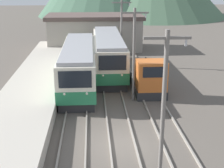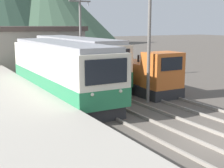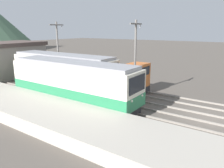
# 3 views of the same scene
# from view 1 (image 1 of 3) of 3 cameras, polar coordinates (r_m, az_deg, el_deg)

# --- Properties ---
(ground_plane) EXTENTS (200.00, 200.00, 0.00)m
(ground_plane) POSITION_cam_1_polar(r_m,az_deg,el_deg) (18.24, 1.21, -10.99)
(ground_plane) COLOR #564F47
(platform_left) EXTENTS (4.50, 54.00, 0.90)m
(platform_left) POSITION_cam_1_polar(r_m,az_deg,el_deg) (18.61, -18.63, -9.84)
(platform_left) COLOR #ADA599
(platform_left) RESTS_ON ground
(track_left) EXTENTS (1.54, 60.00, 0.14)m
(track_left) POSITION_cam_1_polar(r_m,az_deg,el_deg) (18.19, -7.13, -10.98)
(track_left) COLOR gray
(track_left) RESTS_ON ground
(track_center) EXTENTS (1.54, 60.00, 0.14)m
(track_center) POSITION_cam_1_polar(r_m,az_deg,el_deg) (18.22, 1.85, -10.77)
(track_center) COLOR gray
(track_center) RESTS_ON ground
(track_right) EXTENTS (1.54, 60.00, 0.14)m
(track_right) POSITION_cam_1_polar(r_m,az_deg,el_deg) (18.72, 11.18, -10.28)
(track_right) COLOR gray
(track_right) RESTS_ON ground
(commuter_train_left) EXTENTS (2.84, 12.59, 3.67)m
(commuter_train_left) POSITION_cam_1_polar(r_m,az_deg,el_deg) (27.36, -6.09, 3.07)
(commuter_train_left) COLOR #28282B
(commuter_train_left) RESTS_ON ground
(commuter_train_center) EXTENTS (2.84, 12.80, 3.74)m
(commuter_train_center) POSITION_cam_1_polar(r_m,az_deg,el_deg) (31.39, -0.68, 5.26)
(commuter_train_center) COLOR #28282B
(commuter_train_center) RESTS_ON ground
(shunting_locomotive) EXTENTS (2.40, 5.56, 3.00)m
(shunting_locomotive) POSITION_cam_1_polar(r_m,az_deg,el_deg) (26.30, 6.55, 1.27)
(shunting_locomotive) COLOR #28282B
(shunting_locomotive) RESTS_ON ground
(catenary_mast_near) EXTENTS (2.00, 0.20, 7.07)m
(catenary_mast_near) POSITION_cam_1_polar(r_m,az_deg,el_deg) (13.96, 9.46, -3.34)
(catenary_mast_near) COLOR slate
(catenary_mast_near) RESTS_ON ground
(catenary_mast_mid) EXTENTS (2.00, 0.20, 7.07)m
(catenary_mast_mid) POSITION_cam_1_polar(r_m,az_deg,el_deg) (23.41, 4.04, 5.88)
(catenary_mast_mid) COLOR slate
(catenary_mast_mid) RESTS_ON ground
(catenary_mast_far) EXTENTS (2.00, 0.20, 7.07)m
(catenary_mast_far) POSITION_cam_1_polar(r_m,az_deg,el_deg) (33.20, 1.74, 9.73)
(catenary_mast_far) COLOR slate
(catenary_mast_far) RESTS_ON ground
(station_building) EXTENTS (12.60, 6.30, 4.55)m
(station_building) POSITION_cam_1_polar(r_m,az_deg,el_deg) (42.32, -3.15, 9.53)
(station_building) COLOR gray
(station_building) RESTS_ON ground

